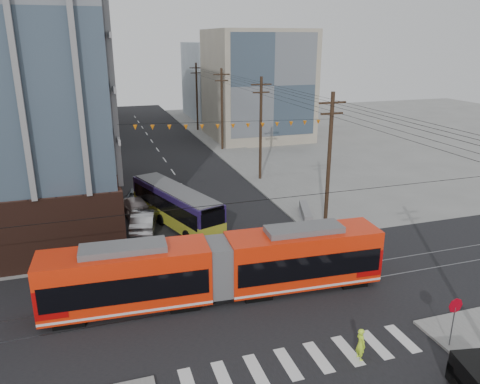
% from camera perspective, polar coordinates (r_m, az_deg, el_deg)
% --- Properties ---
extents(ground, '(160.00, 160.00, 0.00)m').
position_cam_1_polar(ground, '(26.21, 4.82, -15.95)').
color(ground, slate).
extents(bg_bldg_nw_near, '(18.00, 16.00, 18.00)m').
position_cam_1_polar(bg_bldg_nw_near, '(72.60, -25.08, 12.06)').
color(bg_bldg_nw_near, '#8C99A5').
rests_on(bg_bldg_nw_near, ground).
extents(bg_bldg_ne_near, '(14.00, 14.00, 16.00)m').
position_cam_1_polar(bg_bldg_ne_near, '(72.55, 2.06, 12.92)').
color(bg_bldg_ne_near, gray).
rests_on(bg_bldg_ne_near, ground).
extents(bg_bldg_nw_far, '(16.00, 18.00, 20.00)m').
position_cam_1_polar(bg_bldg_nw_far, '(92.17, -21.94, 14.04)').
color(bg_bldg_nw_far, gray).
rests_on(bg_bldg_nw_far, ground).
extents(bg_bldg_ne_far, '(16.00, 16.00, 14.00)m').
position_cam_1_polar(bg_bldg_ne_far, '(92.17, -1.10, 13.43)').
color(bg_bldg_ne_far, '#8C99A5').
rests_on(bg_bldg_ne_far, ground).
extents(utility_pole_far, '(0.30, 0.30, 11.00)m').
position_cam_1_polar(utility_pole_far, '(78.35, -5.28, 11.41)').
color(utility_pole_far, black).
rests_on(utility_pole_far, ground).
extents(streetcar, '(20.03, 3.91, 3.84)m').
position_cam_1_polar(streetcar, '(27.73, -2.66, -9.23)').
color(streetcar, red).
rests_on(streetcar, ground).
extents(city_bus, '(5.86, 11.33, 3.16)m').
position_cam_1_polar(city_bus, '(38.91, -7.82, -1.65)').
color(city_bus, '#24164D').
rests_on(city_bus, ground).
extents(parked_car_silver, '(2.82, 5.36, 1.68)m').
position_cam_1_polar(parked_car_silver, '(38.37, -11.64, -3.34)').
color(parked_car_silver, '#B9B9BC').
rests_on(parked_car_silver, ground).
extents(parked_car_white, '(2.76, 5.27, 1.46)m').
position_cam_1_polar(parked_car_white, '(42.16, -12.72, -1.59)').
color(parked_car_white, silver).
rests_on(parked_car_white, ground).
extents(parked_car_grey, '(3.25, 4.69, 1.19)m').
position_cam_1_polar(parked_car_grey, '(45.33, -12.43, -0.34)').
color(parked_car_grey, '#545D64').
rests_on(parked_car_grey, ground).
extents(pedestrian, '(0.41, 0.61, 1.66)m').
position_cam_1_polar(pedestrian, '(24.13, 14.49, -17.51)').
color(pedestrian, '#CCFF2E').
rests_on(pedestrian, ground).
extents(stop_sign, '(0.79, 0.79, 2.61)m').
position_cam_1_polar(stop_sign, '(26.05, 24.47, -14.55)').
color(stop_sign, '#A0000F').
rests_on(stop_sign, ground).
extents(jersey_barrier, '(2.28, 4.33, 0.85)m').
position_cam_1_polar(jersey_barrier, '(40.67, 7.97, -2.50)').
color(jersey_barrier, gray).
rests_on(jersey_barrier, ground).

